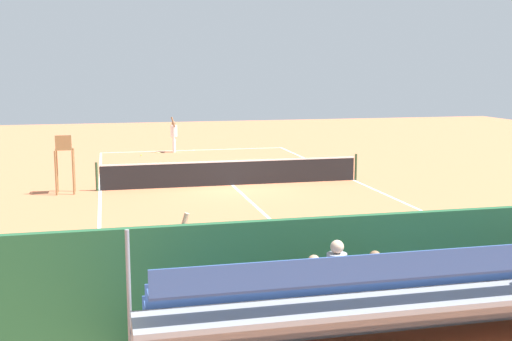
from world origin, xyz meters
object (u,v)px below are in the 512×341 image
at_px(tennis_racket, 159,152).
at_px(tennis_ball_near, 141,155).
at_px(tennis_net, 232,172).
at_px(bleacher_stand, 422,300).
at_px(line_judge, 184,265).
at_px(equipment_bag, 450,294).
at_px(umpire_chair, 64,158).
at_px(tennis_player, 174,133).

distance_m(tennis_racket, tennis_ball_near, 1.44).
distance_m(tennis_net, tennis_ball_near, 9.83).
height_order(bleacher_stand, line_judge, bleacher_stand).
relative_size(tennis_net, equipment_bag, 11.44).
distance_m(equipment_bag, line_judge, 5.18).
bearing_deg(line_judge, umpire_chair, -77.84).
bearing_deg(bleacher_stand, umpire_chair, -67.59).
bearing_deg(tennis_ball_near, bleacher_stand, 96.88).
xyz_separation_m(bleacher_stand, umpire_chair, (6.21, -15.06, 0.41)).
height_order(tennis_net, equipment_bag, tennis_net).
relative_size(equipment_bag, line_judge, 0.47).
xyz_separation_m(tennis_net, line_judge, (3.46, 13.00, 0.51)).
height_order(tennis_net, umpire_chair, umpire_chair).
bearing_deg(tennis_racket, line_judge, 86.39).
relative_size(tennis_ball_near, line_judge, 0.03).
bearing_deg(tennis_racket, bleacher_stand, 94.42).
relative_size(bleacher_stand, line_judge, 4.70).
relative_size(umpire_chair, tennis_player, 1.11).
bearing_deg(tennis_ball_near, umpire_chair, 71.44).
relative_size(bleacher_stand, tennis_ball_near, 137.27).
height_order(equipment_bag, line_judge, line_judge).
xyz_separation_m(equipment_bag, line_judge, (5.09, -0.40, 0.84)).
xyz_separation_m(tennis_net, tennis_ball_near, (2.97, -9.36, -0.47)).
distance_m(tennis_net, umpire_chair, 6.26).
distance_m(equipment_bag, tennis_ball_near, 23.22).
xyz_separation_m(equipment_bag, tennis_player, (2.77, -23.84, 0.84)).
bearing_deg(line_judge, bleacher_stand, 146.18).
xyz_separation_m(tennis_racket, tennis_ball_near, (0.99, 1.05, 0.02)).
height_order(tennis_net, tennis_racket, tennis_net).
bearing_deg(equipment_bag, bleacher_stand, 49.78).
distance_m(tennis_net, tennis_player, 10.51).
height_order(umpire_chair, tennis_player, umpire_chair).
bearing_deg(tennis_ball_near, tennis_racket, -133.25).
height_order(bleacher_stand, equipment_bag, bleacher_stand).
height_order(umpire_chair, line_judge, umpire_chair).
bearing_deg(tennis_racket, tennis_ball_near, 46.75).
xyz_separation_m(tennis_net, tennis_player, (1.14, -10.44, 0.51)).
xyz_separation_m(tennis_player, tennis_ball_near, (1.83, 1.08, -0.98)).
distance_m(bleacher_stand, line_judge, 4.17).
bearing_deg(tennis_player, equipment_bag, 96.64).
relative_size(equipment_bag, tennis_player, 0.47).
bearing_deg(equipment_bag, tennis_player, -83.36).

